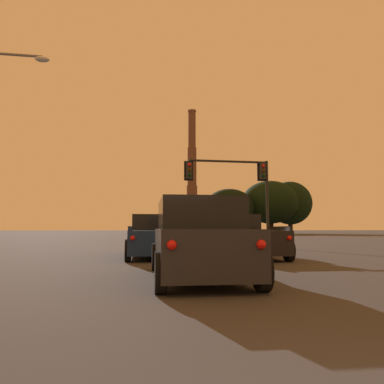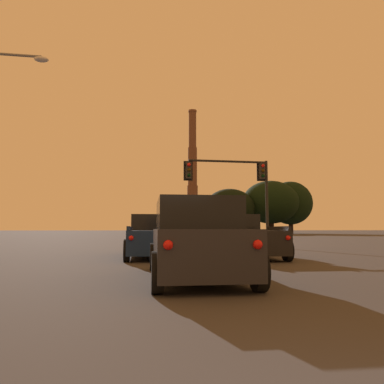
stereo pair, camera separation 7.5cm
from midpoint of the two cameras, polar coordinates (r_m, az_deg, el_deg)
name	(u,v)px [view 2 (the right image)]	position (r m, az deg, el deg)	size (l,w,h in m)	color
pickup_truck_right_lane_front	(243,237)	(16.11, 7.94, -6.87)	(2.44, 5.59, 1.82)	black
pickup_truck_center_lane_front	(152,237)	(16.11, -5.92, -6.90)	(2.31, 5.55, 1.82)	navy
suv_center_lane_second	(195,240)	(8.91, 0.78, -7.36)	(2.30, 4.98, 1.86)	#232328
traffic_light_overhead_right	(239,180)	(24.00, 7.27, 1.79)	(5.58, 0.50, 5.55)	black
smokestack	(192,183)	(139.73, 0.09, 1.33)	(6.26, 6.26, 46.19)	#523427
treeline_left_mid	(271,202)	(92.48, 11.92, -1.55)	(13.74, 12.36, 12.79)	black
treeline_right_mid	(290,203)	(96.83, 14.78, -1.64)	(11.08, 9.97, 13.03)	black
treeline_center_left	(230,208)	(87.66, 5.80, -2.50)	(11.78, 10.61, 10.51)	black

